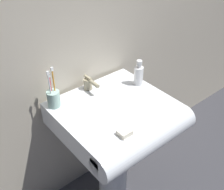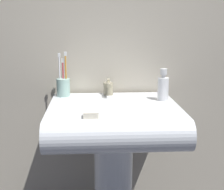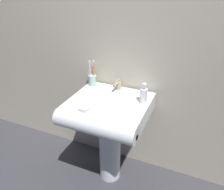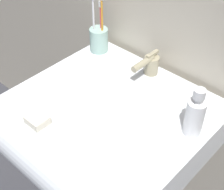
{
  "view_description": "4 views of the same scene",
  "coord_description": "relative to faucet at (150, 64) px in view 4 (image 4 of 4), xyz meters",
  "views": [
    {
      "loc": [
        -0.75,
        -0.9,
        1.67
      ],
      "look_at": [
        0.01,
        0.02,
        0.83
      ],
      "focal_mm": 45.0,
      "sensor_mm": 36.0,
      "label": 1
    },
    {
      "loc": [
        -0.1,
        -1.52,
        1.16
      ],
      "look_at": [
        -0.01,
        -0.0,
        0.82
      ],
      "focal_mm": 55.0,
      "sensor_mm": 36.0,
      "label": 2
    },
    {
      "loc": [
        0.58,
        -1.3,
        1.57
      ],
      "look_at": [
        0.03,
        -0.01,
        0.83
      ],
      "focal_mm": 35.0,
      "sensor_mm": 36.0,
      "label": 3
    },
    {
      "loc": [
        0.53,
        -0.58,
        1.48
      ],
      "look_at": [
        0.02,
        -0.03,
        0.85
      ],
      "focal_mm": 55.0,
      "sensor_mm": 36.0,
      "label": 4
    }
  ],
  "objects": [
    {
      "name": "faucet",
      "position": [
        0.0,
        0.0,
        0.0
      ],
      "size": [
        0.05,
        0.12,
        0.08
      ],
      "color": "tan",
      "rests_on": "sink_basin"
    },
    {
      "name": "sink_pedestal",
      "position": [
        0.01,
        -0.2,
        -0.49
      ],
      "size": [
        0.18,
        0.18,
        0.65
      ],
      "primitive_type": "cylinder",
      "color": "white",
      "rests_on": "ground"
    },
    {
      "name": "toothbrush_cup",
      "position": [
        -0.23,
        -0.01,
        0.01
      ],
      "size": [
        0.07,
        0.07,
        0.22
      ],
      "color": "#99BFB2",
      "rests_on": "sink_basin"
    },
    {
      "name": "sink_basin",
      "position": [
        0.01,
        -0.25,
        -0.11
      ],
      "size": [
        0.59,
        0.57,
        0.13
      ],
      "color": "white",
      "rests_on": "sink_pedestal"
    },
    {
      "name": "soap_bottle",
      "position": [
        0.25,
        -0.13,
        0.02
      ],
      "size": [
        0.05,
        0.05,
        0.15
      ],
      "color": "white",
      "rests_on": "sink_basin"
    },
    {
      "name": "bar_soap",
      "position": [
        -0.09,
        -0.4,
        -0.03
      ],
      "size": [
        0.06,
        0.05,
        0.02
      ],
      "primitive_type": "cube",
      "color": "silver",
      "rests_on": "sink_basin"
    }
  ]
}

